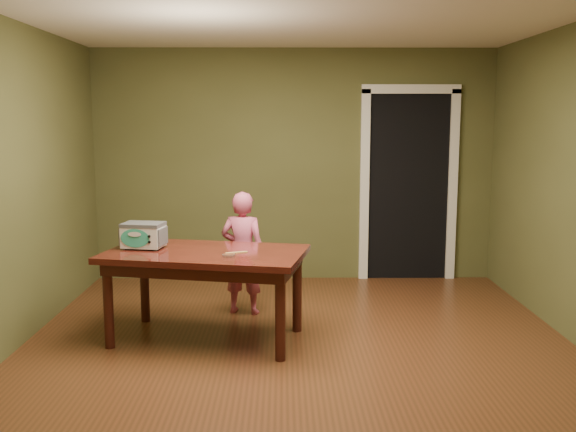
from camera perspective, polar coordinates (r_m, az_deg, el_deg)
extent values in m
plane|color=#592E19|center=(5.08, 1.01, -12.37)|extent=(5.00, 5.00, 0.00)
cube|color=brown|center=(7.26, 0.52, 4.50)|extent=(4.50, 0.02, 2.60)
cube|color=brown|center=(2.30, 2.74, -4.35)|extent=(4.50, 0.02, 2.60)
cube|color=white|center=(4.81, 1.10, 17.96)|extent=(4.50, 5.00, 0.02)
cube|color=black|center=(7.71, 10.19, 2.74)|extent=(0.90, 0.60, 2.10)
cube|color=black|center=(7.41, 10.64, 2.49)|extent=(0.90, 0.02, 2.10)
cube|color=white|center=(7.31, 6.81, 2.50)|extent=(0.10, 0.06, 2.20)
cube|color=white|center=(7.50, 14.41, 2.44)|extent=(0.10, 0.06, 2.20)
cube|color=white|center=(7.36, 10.90, 11.02)|extent=(1.10, 0.06, 0.10)
cube|color=#36100C|center=(5.30, -7.34, -3.37)|extent=(1.75, 1.21, 0.05)
cube|color=#35130D|center=(5.32, -7.33, -4.16)|extent=(1.61, 1.06, 0.10)
cylinder|color=#35130D|center=(5.34, -15.68, -7.67)|extent=(0.08, 0.08, 0.70)
cylinder|color=#35130D|center=(5.95, -12.63, -5.89)|extent=(0.08, 0.08, 0.70)
cylinder|color=#35130D|center=(4.89, -0.69, -8.87)|extent=(0.08, 0.08, 0.70)
cylinder|color=#35130D|center=(5.55, 0.81, -6.75)|extent=(0.08, 0.08, 0.70)
cylinder|color=#4C4F54|center=(5.47, -14.32, -2.85)|extent=(0.02, 0.02, 0.01)
cylinder|color=#4C4F54|center=(5.63, -13.62, -2.51)|extent=(0.02, 0.02, 0.01)
cylinder|color=#4C4F54|center=(5.37, -11.71, -2.97)|extent=(0.02, 0.02, 0.01)
cylinder|color=#4C4F54|center=(5.53, -11.07, -2.62)|extent=(0.02, 0.02, 0.01)
cube|color=silver|center=(5.48, -12.72, -1.73)|extent=(0.36, 0.28, 0.18)
cube|color=#4C4F54|center=(5.47, -12.75, -0.73)|extent=(0.36, 0.29, 0.03)
cube|color=#4C4F54|center=(5.55, -14.33, -1.67)|extent=(0.05, 0.21, 0.14)
cube|color=#4C4F54|center=(5.42, -11.07, -1.80)|extent=(0.05, 0.21, 0.14)
ellipsoid|color=teal|center=(5.38, -13.46, -1.94)|extent=(0.24, 0.05, 0.15)
cylinder|color=black|center=(5.33, -12.24, -1.78)|extent=(0.02, 0.01, 0.02)
cylinder|color=black|center=(5.34, -12.23, -2.27)|extent=(0.02, 0.01, 0.02)
cylinder|color=silver|center=(5.05, -5.29, -3.52)|extent=(0.10, 0.10, 0.02)
cylinder|color=#4C2E19|center=(5.05, -5.29, -3.45)|extent=(0.09, 0.09, 0.01)
cube|color=#D9B45E|center=(5.19, -4.60, -3.25)|extent=(0.18, 0.09, 0.01)
imported|color=#CF5579|center=(6.03, -4.03, -3.29)|extent=(0.48, 0.37, 1.16)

